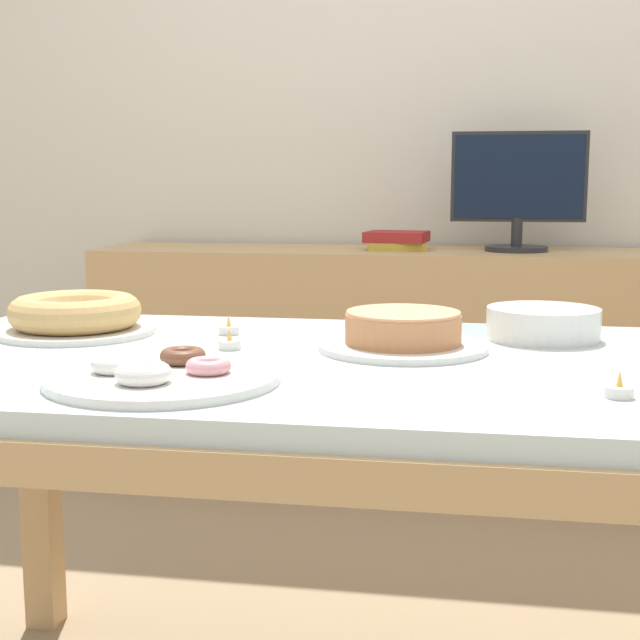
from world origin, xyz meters
TOP-DOWN VIEW (x-y plane):
  - wall_back at (0.00, 1.77)m, footprint 8.00×0.10m
  - dining_table at (0.00, 0.00)m, footprint 1.73×0.87m
  - sideboard at (0.00, 1.47)m, footprint 2.13×0.44m
  - computer_monitor at (0.30, 1.47)m, footprint 0.42×0.20m
  - book_stack at (-0.08, 1.47)m, footprint 0.21×0.19m
  - cake_chocolate_round at (0.05, 0.09)m, footprint 0.30×0.30m
  - cake_golden_bundt at (-0.60, 0.16)m, footprint 0.31×0.31m
  - pastry_platter at (-0.29, -0.22)m, footprint 0.35×0.35m
  - plate_stack at (0.30, 0.24)m, footprint 0.21×0.21m
  - tealight_near_cakes at (0.36, -0.21)m, footprint 0.04×0.04m
  - tealight_centre at (-0.26, 0.05)m, footprint 0.04×0.04m
  - tealight_left_edge at (-0.30, 0.20)m, footprint 0.04×0.04m

SIDE VIEW (x-z plane):
  - sideboard at x=0.00m, z-range 0.00..0.80m
  - dining_table at x=0.00m, z-range 0.28..1.01m
  - tealight_near_cakes at x=0.36m, z-range 0.72..0.76m
  - tealight_centre at x=-0.26m, z-range 0.72..0.76m
  - tealight_left_edge at x=-0.30m, z-range 0.72..0.76m
  - pastry_platter at x=-0.29m, z-range 0.72..0.76m
  - cake_chocolate_round at x=0.05m, z-range 0.73..0.80m
  - plate_stack at x=0.30m, z-range 0.73..0.79m
  - cake_golden_bundt at x=-0.60m, z-range 0.73..0.81m
  - book_stack at x=-0.08m, z-range 0.80..0.86m
  - computer_monitor at x=0.30m, z-range 0.81..1.18m
  - wall_back at x=0.00m, z-range 0.00..2.60m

